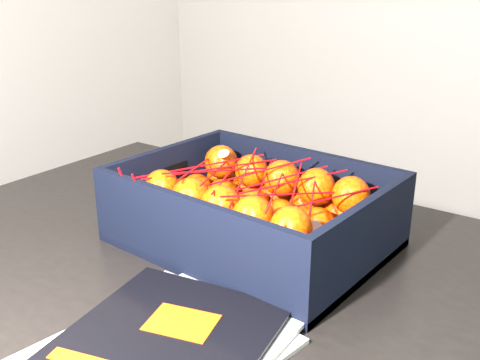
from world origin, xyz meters
The scene contains 5 objects.
table centered at (-0.19, 0.30, 0.65)m, with size 1.25×0.88×0.75m.
magazine_stack centered at (-0.17, 0.12, 0.76)m, with size 0.27×0.32×0.02m.
produce_crate centered at (-0.26, 0.41, 0.79)m, with size 0.38×0.28×0.12m.
clementine_heap centered at (-0.26, 0.41, 0.80)m, with size 0.36×0.27×0.10m.
mesh_net centered at (-0.26, 0.40, 0.85)m, with size 0.31×0.25×0.09m.
Camera 1 is at (0.20, -0.19, 1.13)m, focal length 41.03 mm.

